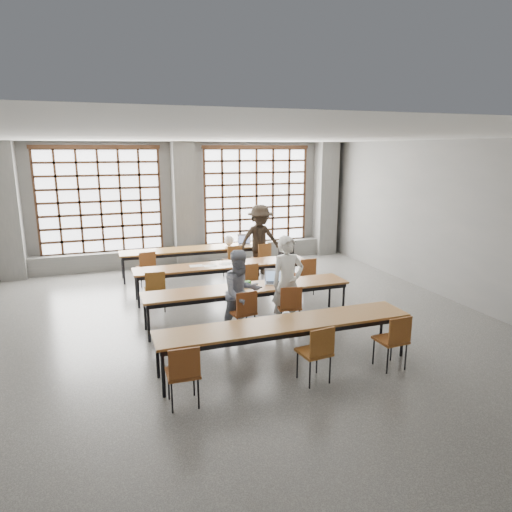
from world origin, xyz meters
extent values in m
plane|color=#484846|center=(0.00, 0.00, 0.00)|extent=(11.00, 11.00, 0.00)
plane|color=silver|center=(0.00, 0.00, 3.50)|extent=(11.00, 11.00, 0.00)
plane|color=#5F5F5C|center=(0.00, 5.50, 1.75)|extent=(10.00, 0.00, 10.00)
plane|color=#5F5F5C|center=(0.00, -5.50, 1.75)|extent=(10.00, 0.00, 10.00)
plane|color=#5F5F5C|center=(5.00, 0.00, 1.75)|extent=(0.00, 11.00, 11.00)
cube|color=#5A5A57|center=(-4.50, 5.22, 1.75)|extent=(0.60, 0.55, 3.50)
cube|color=#5A5A57|center=(0.00, 5.22, 1.75)|extent=(0.60, 0.55, 3.50)
cube|color=#5A5A57|center=(4.50, 5.22, 1.75)|extent=(0.60, 0.55, 3.50)
cube|color=white|center=(-2.25, 5.48, 1.90)|extent=(3.20, 0.02, 2.80)
cube|color=black|center=(-2.25, 5.40, 1.90)|extent=(3.20, 0.05, 2.80)
cube|color=black|center=(-2.25, 5.40, 0.45)|extent=(3.32, 0.07, 0.10)
cube|color=black|center=(-2.25, 5.40, 3.35)|extent=(3.32, 0.07, 0.10)
cube|color=white|center=(2.25, 5.48, 1.90)|extent=(3.20, 0.02, 2.80)
cube|color=black|center=(2.25, 5.40, 1.90)|extent=(3.20, 0.05, 2.80)
cube|color=black|center=(2.25, 5.40, 0.45)|extent=(3.32, 0.07, 0.10)
cube|color=black|center=(2.25, 5.40, 3.35)|extent=(3.32, 0.07, 0.10)
cube|color=#5A5A57|center=(0.00, 5.30, 0.25)|extent=(9.80, 0.35, 0.50)
cube|color=brown|center=(0.08, 3.99, 0.71)|extent=(4.00, 0.70, 0.04)
cube|color=black|center=(0.08, 3.99, 0.65)|extent=(3.90, 0.64, 0.08)
cylinder|color=black|center=(-1.84, 3.70, 0.34)|extent=(0.05, 0.05, 0.69)
cylinder|color=black|center=(-1.84, 4.28, 0.34)|extent=(0.05, 0.05, 0.69)
cylinder|color=black|center=(2.00, 3.70, 0.34)|extent=(0.05, 0.05, 0.69)
cylinder|color=black|center=(2.00, 4.28, 0.34)|extent=(0.05, 0.05, 0.69)
cube|color=brown|center=(0.26, 2.08, 0.71)|extent=(4.00, 0.70, 0.04)
cube|color=black|center=(0.26, 2.08, 0.65)|extent=(3.90, 0.64, 0.08)
cylinder|color=black|center=(-1.66, 1.79, 0.34)|extent=(0.05, 0.05, 0.69)
cylinder|color=black|center=(-1.66, 2.37, 0.34)|extent=(0.05, 0.05, 0.69)
cylinder|color=black|center=(2.18, 1.79, 0.34)|extent=(0.05, 0.05, 0.69)
cylinder|color=black|center=(2.18, 2.37, 0.34)|extent=(0.05, 0.05, 0.69)
cube|color=brown|center=(0.27, 0.23, 0.71)|extent=(4.00, 0.70, 0.04)
cube|color=black|center=(0.27, 0.23, 0.65)|extent=(3.90, 0.64, 0.08)
cylinder|color=black|center=(-1.65, -0.06, 0.34)|extent=(0.05, 0.05, 0.69)
cylinder|color=black|center=(-1.65, 0.52, 0.34)|extent=(0.05, 0.05, 0.69)
cylinder|color=black|center=(2.19, -0.06, 0.34)|extent=(0.05, 0.05, 0.69)
cylinder|color=black|center=(2.19, 0.52, 0.34)|extent=(0.05, 0.05, 0.69)
cube|color=brown|center=(0.25, -1.69, 0.71)|extent=(4.00, 0.70, 0.04)
cube|color=black|center=(0.25, -1.69, 0.65)|extent=(3.90, 0.64, 0.08)
cylinder|color=black|center=(-1.67, -1.98, 0.34)|extent=(0.05, 0.05, 0.69)
cylinder|color=black|center=(-1.67, -1.40, 0.34)|extent=(0.05, 0.05, 0.69)
cylinder|color=black|center=(2.17, -1.98, 0.34)|extent=(0.05, 0.05, 0.69)
cylinder|color=black|center=(2.17, -1.40, 0.34)|extent=(0.05, 0.05, 0.69)
cube|color=brown|center=(-1.32, 3.44, 0.45)|extent=(0.47, 0.47, 0.04)
cube|color=brown|center=(-1.29, 3.24, 0.68)|extent=(0.40, 0.08, 0.40)
cylinder|color=black|center=(-1.32, 3.44, 0.23)|extent=(0.02, 0.02, 0.45)
cube|color=brown|center=(0.88, 3.44, 0.45)|extent=(0.47, 0.47, 0.04)
cube|color=brown|center=(0.91, 3.24, 0.68)|extent=(0.40, 0.08, 0.40)
cylinder|color=black|center=(0.88, 3.44, 0.23)|extent=(0.02, 0.02, 0.45)
cube|color=brown|center=(1.68, 3.44, 0.45)|extent=(0.50, 0.50, 0.04)
cube|color=brown|center=(1.73, 3.25, 0.68)|extent=(0.40, 0.12, 0.40)
cylinder|color=black|center=(1.68, 3.44, 0.23)|extent=(0.02, 0.02, 0.45)
cube|color=brown|center=(-1.34, 1.53, 0.45)|extent=(0.44, 0.44, 0.04)
cube|color=brown|center=(-1.35, 1.33, 0.68)|extent=(0.40, 0.05, 0.40)
cylinder|color=black|center=(-1.34, 1.53, 0.23)|extent=(0.02, 0.02, 0.45)
cube|color=brown|center=(0.66, 1.53, 0.45)|extent=(0.43, 0.43, 0.04)
cube|color=brown|center=(0.66, 1.33, 0.68)|extent=(0.40, 0.04, 0.40)
cylinder|color=black|center=(0.66, 1.53, 0.23)|extent=(0.02, 0.02, 0.45)
cube|color=brown|center=(2.06, 1.53, 0.45)|extent=(0.44, 0.44, 0.04)
cube|color=brown|center=(2.07, 1.33, 0.68)|extent=(0.40, 0.05, 0.40)
cylinder|color=black|center=(2.06, 1.53, 0.23)|extent=(0.02, 0.02, 0.45)
cube|color=brown|center=(-0.03, -0.32, 0.45)|extent=(0.48, 0.48, 0.04)
cube|color=brown|center=(0.00, -0.52, 0.68)|extent=(0.40, 0.09, 0.40)
cylinder|color=black|center=(-0.03, -0.32, 0.23)|extent=(0.02, 0.02, 0.45)
cube|color=brown|center=(0.87, -0.32, 0.45)|extent=(0.47, 0.47, 0.04)
cube|color=brown|center=(0.84, -0.52, 0.68)|extent=(0.40, 0.09, 0.40)
cylinder|color=black|center=(0.87, -0.32, 0.23)|extent=(0.02, 0.02, 0.45)
cube|color=brown|center=(-1.45, -2.24, 0.45)|extent=(0.43, 0.43, 0.04)
cube|color=brown|center=(-1.46, -2.44, 0.68)|extent=(0.40, 0.04, 0.40)
cylinder|color=black|center=(-1.45, -2.24, 0.23)|extent=(0.02, 0.02, 0.45)
cube|color=brown|center=(0.45, -2.24, 0.45)|extent=(0.47, 0.47, 0.04)
cube|color=brown|center=(0.47, -2.44, 0.68)|extent=(0.40, 0.08, 0.40)
cylinder|color=black|center=(0.45, -2.24, 0.23)|extent=(0.02, 0.02, 0.45)
cube|color=brown|center=(1.75, -2.24, 0.45)|extent=(0.44, 0.44, 0.04)
cube|color=brown|center=(1.76, -2.44, 0.68)|extent=(0.40, 0.05, 0.40)
cylinder|color=black|center=(1.75, -2.24, 0.23)|extent=(0.02, 0.02, 0.45)
imported|color=white|center=(0.87, -0.27, 0.88)|extent=(0.68, 0.47, 1.77)
imported|color=#172246|center=(-0.03, -0.27, 0.79)|extent=(0.86, 0.73, 1.58)
imported|color=black|center=(1.68, 3.49, 0.94)|extent=(1.25, 0.76, 1.87)
cube|color=#B2B3B7|center=(0.82, 0.28, 0.74)|extent=(0.42, 0.36, 0.02)
cube|color=black|center=(0.81, 0.27, 0.75)|extent=(0.34, 0.27, 0.00)
cube|color=#B2B3B7|center=(0.86, 0.41, 0.86)|extent=(0.36, 0.18, 0.26)
cube|color=#85AEE5|center=(0.86, 0.40, 0.83)|extent=(0.31, 0.15, 0.21)
cube|color=#BABAC0|center=(1.43, 4.04, 0.74)|extent=(0.40, 0.32, 0.02)
cube|color=black|center=(1.43, 4.03, 0.75)|extent=(0.33, 0.23, 0.00)
cube|color=#BABAC0|center=(1.46, 4.18, 0.86)|extent=(0.37, 0.13, 0.26)
cube|color=#829BE1|center=(1.45, 4.17, 0.83)|extent=(0.31, 0.10, 0.21)
ellipsoid|color=white|center=(1.22, 0.21, 0.75)|extent=(0.11, 0.09, 0.04)
cube|color=green|center=(0.22, 0.31, 0.78)|extent=(0.26, 0.12, 0.09)
cube|color=black|center=(0.45, 0.13, 0.74)|extent=(0.14, 0.10, 0.01)
cube|color=silver|center=(-0.34, 2.13, 0.73)|extent=(0.31, 0.23, 0.00)
cube|color=white|center=(-0.04, 2.03, 0.73)|extent=(0.30, 0.22, 0.00)
cube|color=silver|center=(0.36, 2.08, 0.73)|extent=(0.36, 0.31, 0.00)
cube|color=black|center=(1.86, 2.13, 0.93)|extent=(0.35, 0.25, 0.40)
ellipsoid|color=white|center=(0.98, 4.04, 0.87)|extent=(0.28, 0.23, 0.29)
cube|color=#B32F16|center=(-1.45, -2.24, 0.50)|extent=(0.20, 0.08, 0.06)
camera|label=1|loc=(-2.34, -7.70, 3.31)|focal=32.00mm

